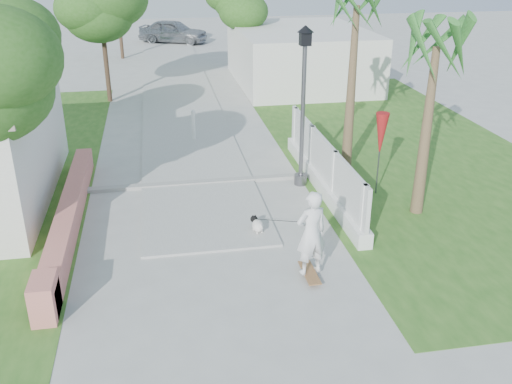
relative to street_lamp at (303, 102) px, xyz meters
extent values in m
plane|color=#B7B7B2|center=(-2.90, -5.50, -2.43)|extent=(90.00, 90.00, 0.00)
cube|color=#B7B7B2|center=(-2.90, 14.50, -2.40)|extent=(3.20, 36.00, 0.06)
cube|color=#999993|center=(-2.90, 0.50, -2.38)|extent=(6.50, 0.25, 0.10)
cube|color=#2D5F1E|center=(4.10, 2.50, -2.42)|extent=(8.00, 20.00, 0.01)
cube|color=#D5786D|center=(-6.20, -1.50, -2.13)|extent=(0.45, 8.00, 0.60)
cube|color=#D5786D|center=(-6.20, -5.30, -2.03)|extent=(0.45, 0.80, 0.80)
cube|color=white|center=(0.50, -0.50, -2.23)|extent=(0.35, 7.00, 0.40)
cube|color=white|center=(0.50, -0.50, -1.48)|extent=(0.10, 7.00, 1.10)
cube|color=white|center=(0.50, -3.70, -1.68)|extent=(0.14, 0.14, 1.50)
cube|color=white|center=(0.50, -1.50, -1.68)|extent=(0.14, 0.14, 1.50)
cube|color=white|center=(0.50, 0.70, -1.68)|extent=(0.14, 0.14, 1.50)
cube|color=white|center=(0.50, 2.70, -1.68)|extent=(0.14, 0.14, 1.50)
cube|color=silver|center=(3.10, 12.50, -1.13)|extent=(6.00, 8.00, 2.60)
cylinder|color=#59595E|center=(0.00, 0.00, -2.28)|extent=(0.36, 0.36, 0.30)
cylinder|color=#59595E|center=(0.00, 0.00, -0.43)|extent=(0.12, 0.12, 4.00)
cube|color=black|center=(0.00, 0.00, 1.67)|extent=(0.28, 0.28, 0.35)
cone|color=black|center=(0.00, 0.00, 1.92)|extent=(0.44, 0.44, 0.18)
cylinder|color=white|center=(-2.70, 4.50, -1.93)|extent=(0.12, 0.12, 1.00)
sphere|color=white|center=(-2.70, 4.50, -1.41)|extent=(0.14, 0.14, 0.14)
cylinder|color=#59595E|center=(1.90, -1.00, -1.43)|extent=(0.04, 0.04, 2.00)
cone|color=#A5171A|center=(1.90, -1.00, -0.73)|extent=(0.36, 0.36, 1.20)
cylinder|color=#4C3826|center=(-8.40, 3.00, -0.68)|extent=(0.20, 0.20, 3.50)
cylinder|color=#4C3826|center=(-5.90, 10.50, -0.50)|extent=(0.20, 0.20, 3.85)
ellipsoid|color=#285919|center=(-5.90, 10.50, 1.15)|extent=(3.40, 3.40, 2.55)
ellipsoid|color=#285919|center=(-5.70, 10.30, 1.50)|extent=(2.89, 2.89, 2.18)
cylinder|color=#4C3826|center=(0.30, 14.50, -0.68)|extent=(0.20, 0.20, 3.50)
ellipsoid|color=#285919|center=(0.30, 14.50, 0.82)|extent=(3.00, 3.00, 2.25)
ellipsoid|color=#285919|center=(0.50, 14.30, 1.17)|extent=(2.55, 2.55, 1.92)
cylinder|color=#4C3826|center=(-5.70, 20.50, -0.50)|extent=(0.20, 0.20, 3.85)
cone|color=brown|center=(1.70, 1.00, -0.03)|extent=(0.32, 0.32, 4.80)
cone|color=brown|center=(2.50, -2.30, -0.33)|extent=(0.32, 0.32, 4.20)
cube|color=#98683D|center=(-1.03, -4.84, -2.32)|extent=(0.49, 0.99, 0.02)
imported|color=silver|center=(-1.03, -4.84, -1.40)|extent=(0.75, 0.58, 1.82)
cylinder|color=gray|center=(-1.12, -5.18, -2.39)|extent=(0.03, 0.07, 0.07)
cylinder|color=gray|center=(-0.95, -5.18, -2.39)|extent=(0.03, 0.07, 0.07)
cylinder|color=gray|center=(-1.12, -4.50, -2.39)|extent=(0.03, 0.07, 0.07)
cylinder|color=gray|center=(-0.95, -4.50, -2.39)|extent=(0.03, 0.07, 0.07)
ellipsoid|color=white|center=(-1.75, -2.76, -2.22)|extent=(0.37, 0.49, 0.28)
sphere|color=black|center=(-1.80, -2.56, -2.13)|extent=(0.18, 0.18, 0.18)
sphere|color=white|center=(-1.83, -2.47, -2.15)|extent=(0.08, 0.08, 0.08)
cone|color=black|center=(-1.84, -2.57, -2.05)|extent=(0.05, 0.05, 0.06)
cone|color=black|center=(-1.76, -2.54, -2.05)|extent=(0.05, 0.05, 0.06)
cylinder|color=white|center=(-1.84, -2.67, -2.36)|extent=(0.04, 0.04, 0.13)
cylinder|color=white|center=(-1.72, -2.64, -2.36)|extent=(0.04, 0.04, 0.13)
cylinder|color=white|center=(-1.78, -2.87, -2.36)|extent=(0.04, 0.04, 0.13)
cylinder|color=white|center=(-1.66, -2.84, -2.36)|extent=(0.04, 0.04, 0.13)
cylinder|color=white|center=(-1.69, -2.96, -2.14)|extent=(0.05, 0.11, 0.11)
imported|color=#A7AAAF|center=(-2.45, 25.59, -1.64)|extent=(4.95, 3.53, 1.57)
camera|label=1|loc=(-3.92, -14.64, 3.99)|focal=40.00mm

